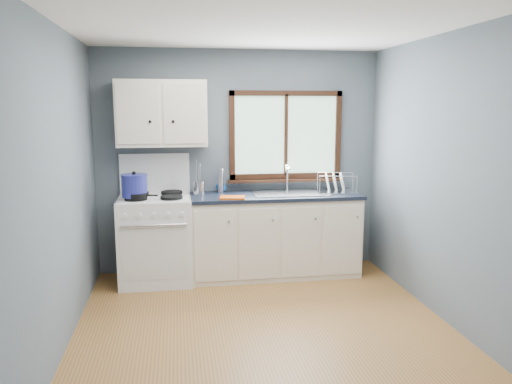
{
  "coord_description": "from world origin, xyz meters",
  "views": [
    {
      "loc": [
        -0.7,
        -3.83,
        1.87
      ],
      "look_at": [
        0.05,
        0.9,
        1.05
      ],
      "focal_mm": 35.0,
      "sensor_mm": 36.0,
      "label": 1
    }
  ],
  "objects": [
    {
      "name": "floor",
      "position": [
        0.0,
        0.0,
        -0.01
      ],
      "size": [
        3.2,
        3.6,
        0.02
      ],
      "primitive_type": "cube",
      "color": "#9B6833",
      "rests_on": "ground"
    },
    {
      "name": "window",
      "position": [
        0.54,
        1.77,
        1.48
      ],
      "size": [
        1.36,
        0.1,
        1.03
      ],
      "color": "#9EC6A8",
      "rests_on": "wall_back"
    },
    {
      "name": "wall_back",
      "position": [
        0.0,
        1.81,
        1.25
      ],
      "size": [
        3.2,
        0.02,
        2.5
      ],
      "primitive_type": "cube",
      "color": "slate",
      "rests_on": "ground"
    },
    {
      "name": "gas_range",
      "position": [
        -0.95,
        1.47,
        0.49
      ],
      "size": [
        0.76,
        0.69,
        1.36
      ],
      "color": "white",
      "rests_on": "floor"
    },
    {
      "name": "utensil_crock",
      "position": [
        -0.47,
        1.59,
        1.0
      ],
      "size": [
        0.14,
        0.14,
        0.38
      ],
      "rotation": [
        0.0,
        0.0,
        0.12
      ],
      "color": "silver",
      "rests_on": "countertop"
    },
    {
      "name": "ceiling",
      "position": [
        0.0,
        0.0,
        2.51
      ],
      "size": [
        3.2,
        3.6,
        0.02
      ],
      "primitive_type": "cube",
      "color": "white",
      "rests_on": "wall_back"
    },
    {
      "name": "dish_towel",
      "position": [
        -0.14,
        1.29,
        0.93
      ],
      "size": [
        0.29,
        0.23,
        0.02
      ],
      "primitive_type": "cube",
      "rotation": [
        0.0,
        0.0,
        -0.18
      ],
      "color": "#CD4E10",
      "rests_on": "countertop"
    },
    {
      "name": "countertop",
      "position": [
        0.36,
        1.49,
        0.9
      ],
      "size": [
        1.89,
        0.64,
        0.04
      ],
      "primitive_type": "cube",
      "color": "black",
      "rests_on": "base_cabinets"
    },
    {
      "name": "wall_left",
      "position": [
        -1.61,
        0.0,
        1.25
      ],
      "size": [
        0.02,
        3.6,
        2.5
      ],
      "primitive_type": "cube",
      "color": "slate",
      "rests_on": "ground"
    },
    {
      "name": "wall_front",
      "position": [
        0.0,
        -1.81,
        1.25
      ],
      "size": [
        3.2,
        0.02,
        2.5
      ],
      "primitive_type": "cube",
      "color": "slate",
      "rests_on": "ground"
    },
    {
      "name": "soap_bottle",
      "position": [
        -0.21,
        1.69,
        1.04
      ],
      "size": [
        0.11,
        0.11,
        0.25
      ],
      "primitive_type": "imported",
      "rotation": [
        0.0,
        0.0,
        0.22
      ],
      "color": "#0E4AB4",
      "rests_on": "countertop"
    },
    {
      "name": "thermos",
      "position": [
        -0.23,
        1.68,
        1.06
      ],
      "size": [
        0.08,
        0.08,
        0.28
      ],
      "primitive_type": "cylinder",
      "rotation": [
        0.0,
        0.0,
        -0.31
      ],
      "color": "silver",
      "rests_on": "countertop"
    },
    {
      "name": "skillet",
      "position": [
        -1.12,
        1.3,
        0.98
      ],
      "size": [
        0.36,
        0.28,
        0.04
      ],
      "rotation": [
        0.0,
        0.0,
        -0.28
      ],
      "color": "black",
      "rests_on": "gas_range"
    },
    {
      "name": "sink",
      "position": [
        0.54,
        1.49,
        0.86
      ],
      "size": [
        0.84,
        0.46,
        0.44
      ],
      "color": "silver",
      "rests_on": "countertop"
    },
    {
      "name": "base_cabinets",
      "position": [
        0.36,
        1.49,
        0.41
      ],
      "size": [
        1.85,
        0.6,
        0.88
      ],
      "color": "#F2E5CC",
      "rests_on": "floor"
    },
    {
      "name": "wall_right",
      "position": [
        1.61,
        0.0,
        1.25
      ],
      "size": [
        0.02,
        3.6,
        2.5
      ],
      "primitive_type": "cube",
      "color": "slate",
      "rests_on": "ground"
    },
    {
      "name": "stockpot",
      "position": [
        -1.14,
        1.33,
        1.08
      ],
      "size": [
        0.34,
        0.34,
        0.26
      ],
      "rotation": [
        0.0,
        0.0,
        -0.3
      ],
      "color": "navy",
      "rests_on": "gas_range"
    },
    {
      "name": "upper_cabinets",
      "position": [
        -0.85,
        1.63,
        1.8
      ],
      "size": [
        0.95,
        0.35,
        0.7
      ],
      "color": "#F2E5CC",
      "rests_on": "wall_back"
    },
    {
      "name": "dish_rack",
      "position": [
        1.05,
        1.5,
        0.98
      ],
      "size": [
        0.48,
        0.4,
        0.22
      ],
      "rotation": [
        0.0,
        0.0,
        -0.2
      ],
      "color": "silver",
      "rests_on": "countertop"
    }
  ]
}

